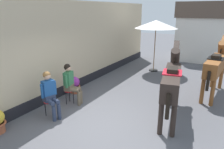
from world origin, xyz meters
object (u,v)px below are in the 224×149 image
object	(u,v)px
saddled_horse_near	(172,79)
seated_visitor_near	(50,92)
saddled_horse_far	(216,65)
flower_planter_far	(75,85)
seated_visitor_far	(70,82)
cafe_parasol	(156,25)

from	to	relation	value
saddled_horse_near	seated_visitor_near	bearing A→B (deg)	-149.54
saddled_horse_far	flower_planter_far	world-z (taller)	saddled_horse_far
saddled_horse_near	flower_planter_far	world-z (taller)	saddled_horse_near
seated_visitor_far	saddled_horse_far	xyz separation A→B (m)	(4.08, 3.27, 0.38)
saddled_horse_near	cafe_parasol	size ratio (longest dim) A/B	1.15
saddled_horse_near	saddled_horse_far	size ratio (longest dim) A/B	0.99
seated_visitor_far	flower_planter_far	size ratio (longest dim) A/B	2.17
seated_visitor_far	saddled_horse_far	bearing A→B (deg)	38.71
seated_visitor_far	saddled_horse_near	distance (m)	3.25
cafe_parasol	flower_planter_far	bearing A→B (deg)	-110.40
seated_visitor_near	saddled_horse_near	bearing A→B (deg)	30.46
saddled_horse_near	flower_planter_far	bearing A→B (deg)	179.99
seated_visitor_near	seated_visitor_far	world-z (taller)	same
seated_visitor_near	cafe_parasol	distance (m)	6.48
saddled_horse_far	flower_planter_far	size ratio (longest dim) A/B	4.68
flower_planter_far	cafe_parasol	size ratio (longest dim) A/B	0.25
seated_visitor_near	cafe_parasol	xyz separation A→B (m)	(1.05, 6.19, 1.59)
seated_visitor_near	saddled_horse_near	distance (m)	3.57
saddled_horse_near	seated_visitor_far	bearing A→B (deg)	-165.70
saddled_horse_far	cafe_parasol	distance (m)	3.73
flower_planter_far	seated_visitor_far	bearing A→B (deg)	-57.10
flower_planter_far	saddled_horse_near	bearing A→B (deg)	-0.01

